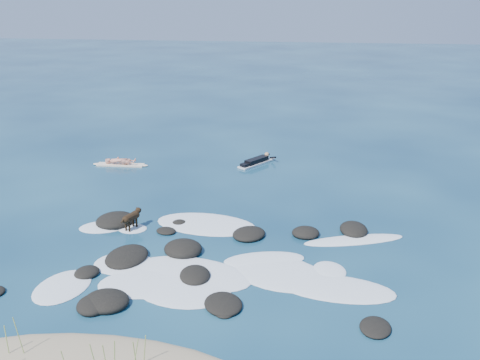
# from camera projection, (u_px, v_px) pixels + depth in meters

# --- Properties ---
(ground) EXTENTS (160.00, 160.00, 0.00)m
(ground) POSITION_uv_depth(u_px,v_px,m) (175.00, 237.00, 19.50)
(ground) COLOR #0A2642
(ground) RESTS_ON ground
(reef_rocks) EXTENTS (12.08, 7.52, 0.54)m
(reef_rocks) POSITION_uv_depth(u_px,v_px,m) (183.00, 255.00, 17.95)
(reef_rocks) COLOR black
(reef_rocks) RESTS_ON ground
(breaking_foam) EXTENTS (12.34, 7.60, 0.12)m
(breaking_foam) POSITION_uv_depth(u_px,v_px,m) (213.00, 264.00, 17.56)
(breaking_foam) COLOR white
(breaking_foam) RESTS_ON ground
(standing_surfer_rig) EXTENTS (2.91, 0.62, 1.65)m
(standing_surfer_rig) POSITION_uv_depth(u_px,v_px,m) (120.00, 153.00, 27.26)
(standing_surfer_rig) COLOR #FEEACB
(standing_surfer_rig) RESTS_ON ground
(paddling_surfer_rig) EXTENTS (1.88, 2.37, 0.45)m
(paddling_surfer_rig) POSITION_uv_depth(u_px,v_px,m) (257.00, 161.00, 27.67)
(paddling_surfer_rig) COLOR silver
(paddling_surfer_rig) RESTS_ON ground
(dog) EXTENTS (0.57, 1.19, 0.78)m
(dog) POSITION_uv_depth(u_px,v_px,m) (132.00, 217.00, 19.94)
(dog) COLOR black
(dog) RESTS_ON ground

